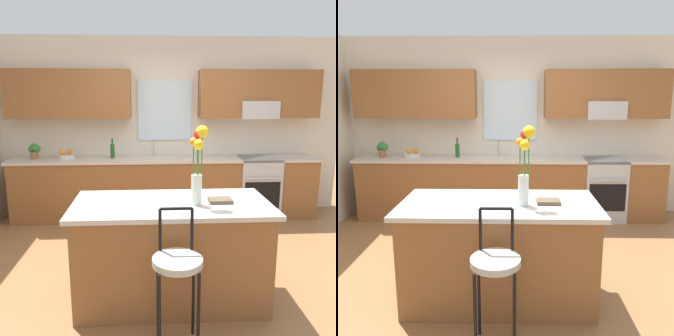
% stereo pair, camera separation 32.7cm
% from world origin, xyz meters
% --- Properties ---
extents(ground_plane, '(14.00, 14.00, 0.00)m').
position_xyz_m(ground_plane, '(0.00, 0.00, 0.00)').
color(ground_plane, olive).
extents(back_wall_assembly, '(5.60, 0.50, 2.70)m').
position_xyz_m(back_wall_assembly, '(0.03, 1.98, 1.51)').
color(back_wall_assembly, beige).
rests_on(back_wall_assembly, ground).
extents(counter_run, '(4.56, 0.64, 0.92)m').
position_xyz_m(counter_run, '(-0.00, 1.70, 0.47)').
color(counter_run, brown).
rests_on(counter_run, ground).
extents(sink_faucet, '(0.02, 0.13, 0.23)m').
position_xyz_m(sink_faucet, '(-0.18, 1.84, 1.06)').
color(sink_faucet, '#B7BABC').
rests_on(sink_faucet, counter_run).
extents(oven_range, '(0.60, 0.64, 0.92)m').
position_xyz_m(oven_range, '(1.40, 1.68, 0.46)').
color(oven_range, '#B7BABC').
rests_on(oven_range, ground).
extents(kitchen_island, '(1.72, 0.84, 0.92)m').
position_xyz_m(kitchen_island, '(-0.07, -0.52, 0.46)').
color(kitchen_island, brown).
rests_on(kitchen_island, ground).
extents(bar_stool_near, '(0.36, 0.36, 1.04)m').
position_xyz_m(bar_stool_near, '(-0.07, -1.16, 0.64)').
color(bar_stool_near, black).
rests_on(bar_stool_near, ground).
extents(flower_vase, '(0.16, 0.14, 0.67)m').
position_xyz_m(flower_vase, '(0.15, -0.60, 1.29)').
color(flower_vase, silver).
rests_on(flower_vase, kitchen_island).
extents(cookbook, '(0.20, 0.15, 0.03)m').
position_xyz_m(cookbook, '(0.36, -0.54, 0.94)').
color(cookbook, brown).
rests_on(cookbook, kitchen_island).
extents(fruit_bowl_oranges, '(0.24, 0.24, 0.13)m').
position_xyz_m(fruit_bowl_oranges, '(-1.47, 1.70, 0.96)').
color(fruit_bowl_oranges, silver).
rests_on(fruit_bowl_oranges, counter_run).
extents(bottle_olive_oil, '(0.06, 0.06, 0.29)m').
position_xyz_m(bottle_olive_oil, '(-0.79, 1.70, 1.03)').
color(bottle_olive_oil, '#1E5923').
rests_on(bottle_olive_oil, counter_run).
extents(potted_plant_small, '(0.18, 0.12, 0.23)m').
position_xyz_m(potted_plant_small, '(-1.92, 1.70, 1.05)').
color(potted_plant_small, '#9E5B3D').
rests_on(potted_plant_small, counter_run).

